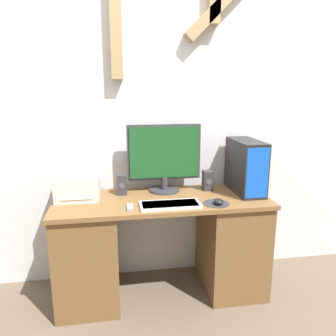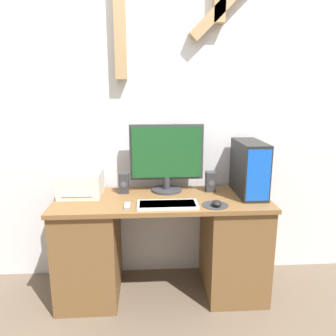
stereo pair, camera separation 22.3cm
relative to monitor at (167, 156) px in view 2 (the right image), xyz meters
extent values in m
plane|color=brown|center=(-0.04, -0.45, -1.00)|extent=(12.00, 12.00, 0.00)
cube|color=silver|center=(-0.04, 0.17, 0.35)|extent=(6.40, 0.05, 2.70)
cube|color=brown|center=(-0.04, -0.17, -0.28)|extent=(1.48, 0.56, 0.03)
cube|color=brown|center=(-0.57, -0.17, -0.65)|extent=(0.41, 0.52, 0.71)
cube|color=brown|center=(0.48, -0.17, -0.65)|extent=(0.41, 0.52, 0.71)
cylinder|color=#333338|center=(0.00, 0.00, -0.26)|extent=(0.22, 0.22, 0.02)
cylinder|color=#333338|center=(0.00, 0.00, -0.20)|extent=(0.05, 0.05, 0.09)
cube|color=#333338|center=(0.00, 0.01, 0.03)|extent=(0.54, 0.03, 0.40)
cube|color=#194C23|center=(0.00, -0.01, 0.03)|extent=(0.50, 0.01, 0.37)
cube|color=silver|center=(-0.01, -0.33, -0.26)|extent=(0.39, 0.17, 0.02)
cube|color=white|center=(-0.01, -0.33, -0.25)|extent=(0.36, 0.14, 0.01)
cylinder|color=#2D2D33|center=(0.30, -0.34, -0.26)|extent=(0.17, 0.17, 0.00)
ellipsoid|color=black|center=(0.30, -0.36, -0.24)|extent=(0.06, 0.08, 0.04)
cube|color=black|center=(0.58, -0.11, -0.07)|extent=(0.17, 0.41, 0.38)
cube|color=blue|center=(0.58, -0.31, -0.07)|extent=(0.16, 0.01, 0.35)
cube|color=beige|center=(-0.62, -0.06, -0.18)|extent=(0.29, 0.29, 0.17)
cube|color=white|center=(-0.62, -0.14, -0.23)|extent=(0.20, 0.13, 0.01)
cube|color=#2D2D33|center=(-0.31, -0.03, -0.19)|extent=(0.07, 0.08, 0.15)
cylinder|color=#47474C|center=(-0.31, -0.07, -0.19)|extent=(0.04, 0.00, 0.04)
cube|color=#2D2D33|center=(0.32, -0.03, -0.19)|extent=(0.07, 0.08, 0.15)
cylinder|color=#47474C|center=(0.32, -0.07, -0.19)|extent=(0.04, 0.00, 0.04)
cube|color=gray|center=(-0.27, -0.33, -0.26)|extent=(0.04, 0.11, 0.02)
camera|label=1|loc=(-0.36, -2.31, 0.47)|focal=35.00mm
camera|label=2|loc=(-0.13, -2.33, 0.47)|focal=35.00mm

